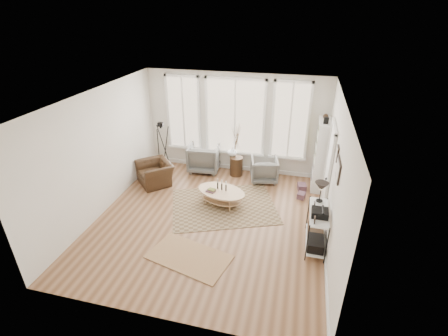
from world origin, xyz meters
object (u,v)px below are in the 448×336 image
(accent_chair, at_px, (155,173))
(bookcase, at_px, (321,155))
(low_shelf, at_px, (317,225))
(armchair_right, at_px, (264,169))
(side_table, at_px, (237,151))
(coffee_table, at_px, (221,194))
(armchair_left, at_px, (204,157))

(accent_chair, bearing_deg, bookcase, 56.84)
(low_shelf, bearing_deg, accent_chair, 159.25)
(armchair_right, xyz_separation_m, side_table, (-0.84, 0.14, 0.42))
(coffee_table, bearing_deg, side_table, 88.58)
(coffee_table, relative_size, accent_chair, 1.46)
(armchair_right, bearing_deg, side_table, -21.89)
(bookcase, xyz_separation_m, low_shelf, (-0.06, -2.52, -0.44))
(bookcase, relative_size, accent_chair, 2.15)
(side_table, xyz_separation_m, accent_chair, (-2.10, -1.02, -0.45))
(side_table, relative_size, accent_chair, 1.65)
(bookcase, distance_m, coffee_table, 2.85)
(coffee_table, relative_size, side_table, 0.88)
(low_shelf, bearing_deg, bookcase, 88.72)
(bookcase, height_order, coffee_table, bookcase)
(bookcase, height_order, side_table, bookcase)
(armchair_left, xyz_separation_m, accent_chair, (-1.10, -1.10, -0.11))
(coffee_table, distance_m, side_table, 1.70)
(bookcase, distance_m, accent_chair, 4.53)
(coffee_table, bearing_deg, armchair_left, 119.00)
(accent_chair, bearing_deg, coffee_table, 28.82)
(bookcase, distance_m, side_table, 2.32)
(low_shelf, relative_size, armchair_right, 1.73)
(coffee_table, relative_size, armchair_left, 1.52)
(armchair_right, distance_m, accent_chair, 3.06)
(armchair_left, distance_m, armchair_right, 1.84)
(side_table, bearing_deg, accent_chair, -154.05)
(side_table, bearing_deg, low_shelf, -49.88)
(side_table, bearing_deg, armchair_left, 175.45)
(coffee_table, bearing_deg, low_shelf, -24.14)
(armchair_left, bearing_deg, bookcase, 171.06)
(armchair_right, bearing_deg, bookcase, 167.54)
(low_shelf, xyz_separation_m, side_table, (-2.25, 2.67, 0.25))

